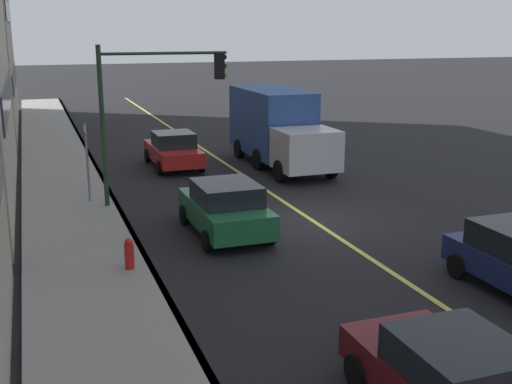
{
  "coord_description": "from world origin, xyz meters",
  "views": [
    {
      "loc": [
        -17.89,
        8.3,
        5.96
      ],
      "look_at": [
        -2.11,
        2.62,
        1.65
      ],
      "focal_mm": 44.37,
      "sensor_mm": 36.0,
      "label": 1
    }
  ],
  "objects_px": {
    "car_green": "(225,208)",
    "fire_hydrant": "(129,256)",
    "street_sign_post": "(87,157)",
    "truck_blue": "(277,127)",
    "car_red": "(173,150)",
    "traffic_light_mast": "(153,96)",
    "car_maroon": "(453,379)"
  },
  "relations": [
    {
      "from": "car_green",
      "to": "traffic_light_mast",
      "type": "distance_m",
      "value": 5.08
    },
    {
      "from": "truck_blue",
      "to": "street_sign_post",
      "type": "distance_m",
      "value": 9.57
    },
    {
      "from": "car_green",
      "to": "car_red",
      "type": "xyz_separation_m",
      "value": [
        9.95,
        -0.64,
        -0.04
      ]
    },
    {
      "from": "truck_blue",
      "to": "street_sign_post",
      "type": "height_order",
      "value": "truck_blue"
    },
    {
      "from": "car_red",
      "to": "fire_hydrant",
      "type": "height_order",
      "value": "car_red"
    },
    {
      "from": "car_green",
      "to": "car_maroon",
      "type": "bearing_deg",
      "value": -177.01
    },
    {
      "from": "truck_blue",
      "to": "car_maroon",
      "type": "bearing_deg",
      "value": 166.31
    },
    {
      "from": "car_green",
      "to": "car_maroon",
      "type": "xyz_separation_m",
      "value": [
        -10.19,
        -0.53,
        -0.08
      ]
    },
    {
      "from": "car_maroon",
      "to": "car_red",
      "type": "relative_size",
      "value": 0.91
    },
    {
      "from": "car_red",
      "to": "street_sign_post",
      "type": "bearing_deg",
      "value": 141.31
    },
    {
      "from": "traffic_light_mast",
      "to": "truck_blue",
      "type": "bearing_deg",
      "value": -52.91
    },
    {
      "from": "car_red",
      "to": "truck_blue",
      "type": "height_order",
      "value": "truck_blue"
    },
    {
      "from": "traffic_light_mast",
      "to": "street_sign_post",
      "type": "bearing_deg",
      "value": 68.84
    },
    {
      "from": "traffic_light_mast",
      "to": "car_green",
      "type": "bearing_deg",
      "value": -161.44
    },
    {
      "from": "car_red",
      "to": "traffic_light_mast",
      "type": "bearing_deg",
      "value": 162.15
    },
    {
      "from": "fire_hydrant",
      "to": "street_sign_post",
      "type": "bearing_deg",
      "value": 2.49
    },
    {
      "from": "car_maroon",
      "to": "street_sign_post",
      "type": "bearing_deg",
      "value": 15.17
    },
    {
      "from": "car_green",
      "to": "fire_hydrant",
      "type": "height_order",
      "value": "car_green"
    },
    {
      "from": "traffic_light_mast",
      "to": "fire_hydrant",
      "type": "relative_size",
      "value": 5.85
    },
    {
      "from": "truck_blue",
      "to": "traffic_light_mast",
      "type": "bearing_deg",
      "value": 127.09
    },
    {
      "from": "car_red",
      "to": "street_sign_post",
      "type": "height_order",
      "value": "street_sign_post"
    },
    {
      "from": "car_green",
      "to": "street_sign_post",
      "type": "bearing_deg",
      "value": 36.5
    },
    {
      "from": "car_maroon",
      "to": "street_sign_post",
      "type": "relative_size",
      "value": 1.39
    },
    {
      "from": "car_maroon",
      "to": "street_sign_post",
      "type": "xyz_separation_m",
      "value": [
        14.95,
        4.05,
        0.96
      ]
    },
    {
      "from": "car_maroon",
      "to": "truck_blue",
      "type": "relative_size",
      "value": 0.52
    },
    {
      "from": "street_sign_post",
      "to": "fire_hydrant",
      "type": "distance_m",
      "value": 7.14
    },
    {
      "from": "car_maroon",
      "to": "truck_blue",
      "type": "distance_m",
      "value": 19.56
    },
    {
      "from": "car_red",
      "to": "traffic_light_mast",
      "type": "relative_size",
      "value": 0.8
    },
    {
      "from": "car_maroon",
      "to": "fire_hydrant",
      "type": "relative_size",
      "value": 4.25
    },
    {
      "from": "car_maroon",
      "to": "street_sign_post",
      "type": "distance_m",
      "value": 15.52
    },
    {
      "from": "car_green",
      "to": "car_red",
      "type": "bearing_deg",
      "value": -3.66
    },
    {
      "from": "truck_blue",
      "to": "fire_hydrant",
      "type": "xyz_separation_m",
      "value": [
        -11.06,
        8.37,
        -1.28
      ]
    }
  ]
}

